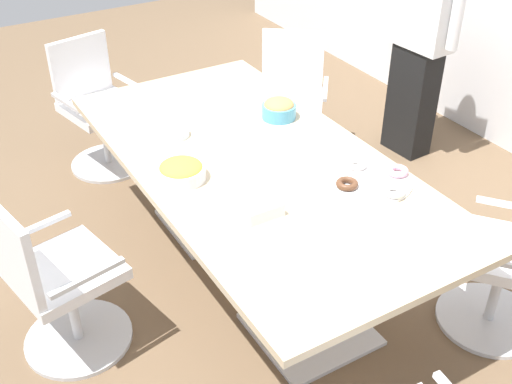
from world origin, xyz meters
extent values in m
cube|color=brown|center=(0.00, 0.00, -0.01)|extent=(10.00, 10.00, 0.01)
cube|color=#CCB793|center=(0.00, 0.00, 0.73)|extent=(2.40, 1.20, 0.04)
cube|color=silver|center=(-0.55, 0.00, 0.01)|extent=(0.56, 0.56, 0.02)
cylinder|color=silver|center=(-0.55, 0.00, 0.37)|extent=(0.09, 0.09, 0.69)
cube|color=silver|center=(0.55, 0.00, 0.01)|extent=(0.56, 0.56, 0.02)
cylinder|color=silver|center=(0.55, 0.00, 0.37)|extent=(0.09, 0.09, 0.69)
cylinder|color=silver|center=(-1.57, -0.32, 0.01)|extent=(0.64, 0.64, 0.02)
cylinder|color=silver|center=(-1.57, -0.32, 0.23)|extent=(0.05, 0.05, 0.41)
cube|color=white|center=(-1.57, -0.32, 0.46)|extent=(0.55, 0.55, 0.06)
cube|color=white|center=(-1.77, -0.37, 0.70)|extent=(0.13, 0.44, 0.42)
cube|color=silver|center=(-1.62, -0.09, 0.58)|extent=(0.37, 0.11, 0.02)
cube|color=silver|center=(-1.52, -0.56, 0.58)|extent=(0.37, 0.11, 0.02)
cylinder|color=silver|center=(0.00, -1.05, 0.01)|extent=(0.64, 0.64, 0.02)
cylinder|color=silver|center=(0.00, -1.05, 0.23)|extent=(0.05, 0.05, 0.41)
cube|color=white|center=(0.00, -1.05, 0.46)|extent=(0.54, 0.54, 0.06)
cube|color=white|center=(0.04, -1.26, 0.70)|extent=(0.44, 0.13, 0.42)
cube|color=silver|center=(-0.24, -1.10, 0.58)|extent=(0.11, 0.37, 0.02)
cube|color=silver|center=(0.24, -1.00, 0.58)|extent=(0.11, 0.37, 0.02)
cylinder|color=silver|center=(0.97, 0.85, 0.01)|extent=(0.76, 0.76, 0.02)
cylinder|color=silver|center=(0.97, 0.85, 0.23)|extent=(0.05, 0.05, 0.41)
cube|color=white|center=(0.97, 0.85, 0.46)|extent=(0.65, 0.65, 0.06)
cube|color=silver|center=(1.12, 0.66, 0.58)|extent=(0.31, 0.25, 0.02)
cylinder|color=silver|center=(-0.97, 0.85, 0.01)|extent=(0.76, 0.76, 0.02)
cylinder|color=silver|center=(-0.97, 0.85, 0.23)|extent=(0.05, 0.05, 0.41)
cube|color=white|center=(-0.97, 0.85, 0.46)|extent=(0.65, 0.65, 0.06)
cube|color=white|center=(-1.14, 0.98, 0.70)|extent=(0.30, 0.37, 0.42)
cube|color=silver|center=(-0.82, 1.04, 0.58)|extent=(0.31, 0.25, 0.02)
cube|color=silver|center=(-1.12, 0.66, 0.58)|extent=(0.31, 0.25, 0.02)
cube|color=black|center=(-0.64, 1.70, 0.41)|extent=(0.33, 0.22, 0.82)
cube|color=white|center=(-0.64, 1.70, 1.14)|extent=(0.45, 0.25, 0.65)
cylinder|color=white|center=(-0.37, 1.72, 1.18)|extent=(0.09, 0.09, 0.58)
cylinder|color=white|center=(-0.03, -0.41, 0.78)|extent=(0.24, 0.24, 0.07)
ellipsoid|color=yellow|center=(-0.03, -0.41, 0.82)|extent=(0.21, 0.21, 0.06)
cylinder|color=#4C9EC6|center=(-0.34, 0.35, 0.79)|extent=(0.20, 0.20, 0.08)
ellipsoid|color=tan|center=(-0.34, 0.35, 0.83)|extent=(0.17, 0.17, 0.07)
cylinder|color=white|center=(0.47, 0.38, 0.76)|extent=(0.38, 0.38, 0.01)
torus|color=white|center=(0.62, 0.39, 0.78)|extent=(0.11, 0.11, 0.03)
torus|color=pink|center=(0.49, 0.52, 0.78)|extent=(0.11, 0.11, 0.03)
torus|color=white|center=(0.33, 0.39, 0.78)|extent=(0.11, 0.11, 0.03)
torus|color=brown|center=(0.45, 0.24, 0.78)|extent=(0.11, 0.11, 0.03)
cylinder|color=white|center=(-0.46, -0.26, 0.75)|extent=(0.18, 0.18, 0.01)
cylinder|color=silver|center=(-0.46, -0.26, 0.76)|extent=(0.18, 0.18, 0.01)
cylinder|color=white|center=(-0.46, -0.26, 0.77)|extent=(0.18, 0.18, 0.01)
cylinder|color=silver|center=(-0.46, -0.26, 0.77)|extent=(0.18, 0.18, 0.01)
cylinder|color=white|center=(-0.46, -0.26, 0.78)|extent=(0.18, 0.18, 0.01)
cube|color=white|center=(0.40, -0.23, 0.78)|extent=(0.18, 0.18, 0.07)
camera|label=1|loc=(2.43, -1.44, 2.45)|focal=44.82mm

